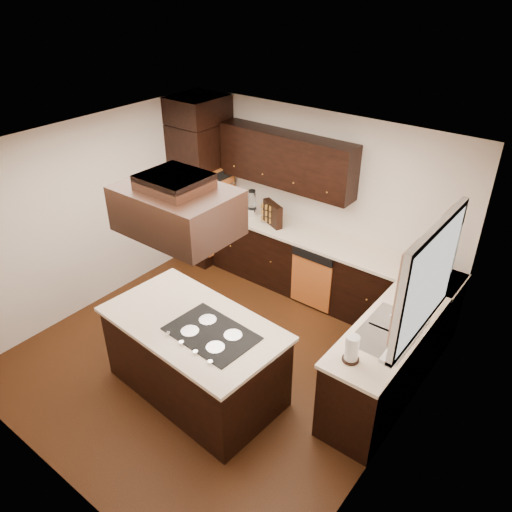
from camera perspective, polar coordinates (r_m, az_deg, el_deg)
name	(u,v)px	position (r m, az deg, el deg)	size (l,w,h in m)	color
floor	(219,357)	(6.11, -4.28, -11.41)	(4.20, 4.20, 0.02)	#502911
ceiling	(209,154)	(4.80, -5.44, 11.53)	(4.20, 4.20, 0.02)	silver
wall_back	(318,203)	(6.85, 7.13, 6.07)	(4.20, 0.02, 2.50)	beige
wall_front	(34,380)	(4.37, -24.08, -12.86)	(4.20, 0.02, 2.50)	beige
wall_left	(93,215)	(6.80, -18.17, 4.51)	(0.02, 4.20, 2.50)	beige
wall_right	(400,348)	(4.46, 16.15, -10.11)	(0.02, 4.20, 2.50)	beige
oven_column	(203,193)	(7.62, -6.11, 7.18)	(0.65, 0.75, 2.12)	black
wall_oven_face	(220,195)	(7.38, -4.14, 6.97)	(0.05, 0.62, 0.78)	orange
base_cabinets_back	(305,264)	(6.98, 5.62, -0.88)	(2.93, 0.60, 0.88)	black
base_cabinets_right	(397,350)	(5.71, 15.78, -10.30)	(0.60, 2.40, 0.88)	black
countertop_back	(306,235)	(6.74, 5.75, 2.40)	(2.93, 0.63, 0.04)	beige
countertop_right	(402,316)	(5.43, 16.32, -6.56)	(0.63, 2.40, 0.04)	beige
upper_cabinets	(286,160)	(6.71, 3.44, 10.89)	(2.00, 0.34, 0.72)	black
dishwasher_front	(311,283)	(6.66, 6.34, -3.06)	(0.60, 0.05, 0.72)	orange
window_frame	(428,279)	(4.67, 19.10, -2.51)	(0.06, 1.32, 1.12)	white
window_pane	(431,280)	(4.66, 19.42, -2.62)	(0.00, 1.20, 1.00)	white
curtain_left	(403,294)	(4.32, 16.49, -4.15)	(0.02, 0.34, 0.90)	beige
curtain_right	(440,253)	(5.01, 20.28, 0.30)	(0.02, 0.34, 0.90)	beige
sink_rim	(389,331)	(5.15, 14.94, -8.33)	(0.52, 0.84, 0.01)	silver
island	(195,358)	(5.45, -6.95, -11.47)	(1.84, 1.00, 0.88)	black
island_top	(193,324)	(5.15, -7.27, -7.67)	(1.91, 1.07, 0.04)	beige
cooktop	(211,333)	(4.97, -5.12, -8.80)	(0.87, 0.58, 0.01)	black
range_hood	(177,210)	(4.51, -9.02, 5.17)	(1.05, 0.72, 0.42)	black
hood_duct	(174,182)	(4.40, -9.31, 8.40)	(0.55, 0.50, 0.13)	black
blender_base	(252,212)	(7.19, -0.45, 5.08)	(0.15, 0.15, 0.10)	silver
blender_pitcher	(252,200)	(7.12, -0.46, 6.39)	(0.13, 0.13, 0.26)	silver
spice_rack	(273,214)	(6.88, 1.91, 4.85)	(0.39, 0.10, 0.32)	black
mixing_bowl	(245,210)	(7.29, -1.31, 5.25)	(0.23, 0.23, 0.06)	white
soap_bottle	(407,301)	(5.46, 16.82, -4.98)	(0.08, 0.08, 0.18)	white
paper_towel	(352,349)	(4.66, 10.89, -10.37)	(0.13, 0.13, 0.28)	white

